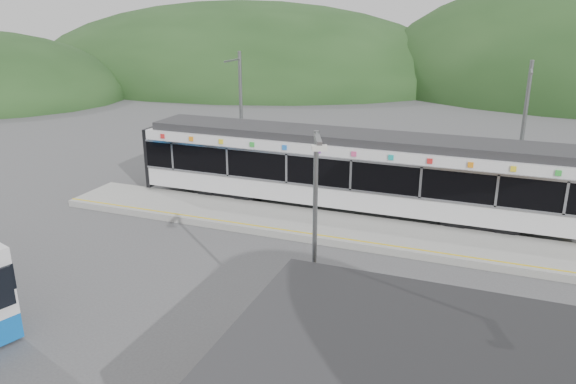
% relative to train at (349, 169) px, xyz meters
% --- Properties ---
extents(ground, '(120.00, 120.00, 0.00)m').
position_rel_train_xyz_m(ground, '(0.27, -6.00, -2.06)').
color(ground, '#4C4C4F').
rests_on(ground, ground).
extents(hills, '(146.00, 149.00, 26.00)m').
position_rel_train_xyz_m(hills, '(6.46, -0.71, -2.06)').
color(hills, '#1E3D19').
rests_on(hills, ground).
extents(platform, '(26.00, 3.20, 0.30)m').
position_rel_train_xyz_m(platform, '(0.27, -2.70, -1.91)').
color(platform, '#9E9E99').
rests_on(platform, ground).
extents(yellow_line, '(26.00, 0.10, 0.01)m').
position_rel_train_xyz_m(yellow_line, '(0.27, -4.00, -1.76)').
color(yellow_line, yellow).
rests_on(yellow_line, platform).
extents(train, '(20.44, 3.01, 3.74)m').
position_rel_train_xyz_m(train, '(0.00, 0.00, 0.00)').
color(train, black).
rests_on(train, ground).
extents(catenary_mast_west, '(0.18, 1.80, 7.00)m').
position_rel_train_xyz_m(catenary_mast_west, '(-6.73, 2.56, 1.58)').
color(catenary_mast_west, slate).
rests_on(catenary_mast_west, ground).
extents(catenary_mast_east, '(0.18, 1.80, 7.00)m').
position_rel_train_xyz_m(catenary_mast_east, '(7.27, 2.56, 1.58)').
color(catenary_mast_east, slate).
rests_on(catenary_mast_east, ground).
extents(lamp_post, '(0.52, 1.16, 6.35)m').
position_rel_train_xyz_m(lamp_post, '(2.21, -11.74, 1.72)').
color(lamp_post, slate).
rests_on(lamp_post, ground).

